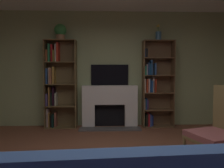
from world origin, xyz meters
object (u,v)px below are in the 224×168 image
Objects in this scene: bookshelf_left at (57,84)px; vase_with_flowers at (158,36)px; bookshelf_right at (154,85)px; potted_plant at (60,31)px; tv at (110,75)px; fireplace at (110,105)px; armchair at (220,128)px.

bookshelf_left is 2.69m from vase_with_flowers.
potted_plant reaches higher than bookshelf_right.
tv is at bearing 175.50° from bookshelf_right.
tv reaches higher than fireplace.
tv is at bearing 5.88° from potted_plant.
bookshelf_left is at bearing 140.76° from armchair.
armchair is (2.66, -2.22, -1.75)m from potted_plant.
tv is (0.00, 0.10, 0.72)m from fireplace.
potted_plant is at bearing -179.11° from bookshelf_right.
potted_plant is 0.96× the size of vase_with_flowers.
potted_plant is at bearing -179.98° from vase_with_flowers.
tv is at bearing 90.00° from fireplace.
bookshelf_right is 1.20m from vase_with_flowers.
tv is at bearing 3.98° from bookshelf_left.
bookshelf_left is 1.25m from potted_plant.
bookshelf_right reaches higher than armchair.
bookshelf_right is at bearing 100.33° from armchair.
vase_with_flowers reaches higher than tv.
fireplace is 2.10m from potted_plant.
vase_with_flowers is at bearing -5.85° from tv.
armchair is (0.41, -2.25, -0.47)m from bookshelf_right.
bookshelf_left is 5.33× the size of vase_with_flowers.
vase_with_flowers reaches higher than armchair.
bookshelf_right is (1.08, 0.02, 0.47)m from fireplace.
vase_with_flowers is at bearing -0.84° from fireplace.
fireplace is 1.36m from bookshelf_left.
potted_plant is at bearing -18.06° from bookshelf_left.
tv is at bearing 122.52° from armchair.
potted_plant reaches higher than fireplace.
bookshelf_right is at bearing 0.92° from fireplace.
fireplace is at bearing -0.65° from bookshelf_left.
bookshelf_left is at bearing 179.26° from vase_with_flowers.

